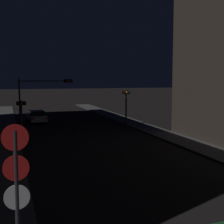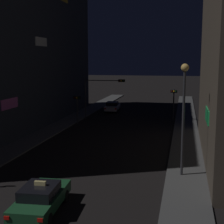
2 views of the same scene
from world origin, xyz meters
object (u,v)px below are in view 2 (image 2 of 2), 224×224
far_car (112,106)px  street_lamp_near_block (184,101)px  traffic_light_right_kerb (174,98)px  taxi (41,198)px  traffic_light_left_kerb (77,103)px  traffic_light_overhead (101,89)px

far_car → street_lamp_near_block: size_ratio=0.65×
traffic_light_right_kerb → street_lamp_near_block: size_ratio=0.55×
taxi → traffic_light_left_kerb: (-5.44, 22.41, 1.67)m
far_car → traffic_light_right_kerb: 10.88m
far_car → traffic_light_overhead: size_ratio=0.89×
traffic_light_overhead → street_lamp_near_block: 21.63m
taxi → traffic_light_overhead: traffic_light_overhead is taller
traffic_light_overhead → traffic_light_right_kerb: traffic_light_overhead is taller
traffic_light_left_kerb → street_lamp_near_block: (12.12, -15.74, 2.47)m
traffic_light_overhead → traffic_light_right_kerb: size_ratio=1.31×
traffic_light_right_kerb → street_lamp_near_block: bearing=-86.5°
traffic_light_left_kerb → street_lamp_near_block: size_ratio=0.47×
taxi → street_lamp_near_block: size_ratio=0.65×
traffic_light_left_kerb → traffic_light_right_kerb: (10.90, 4.03, 0.38)m
far_car → traffic_light_left_kerb: bearing=-101.5°
taxi → street_lamp_near_block: street_lamp_near_block is taller
far_car → street_lamp_near_block: bearing=-68.6°
traffic_light_right_kerb → taxi: bearing=-101.7°
taxi → traffic_light_overhead: 26.16m
far_car → traffic_light_right_kerb: size_ratio=1.17×
traffic_light_left_kerb → traffic_light_right_kerb: 11.63m
traffic_light_left_kerb → street_lamp_near_block: street_lamp_near_block is taller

